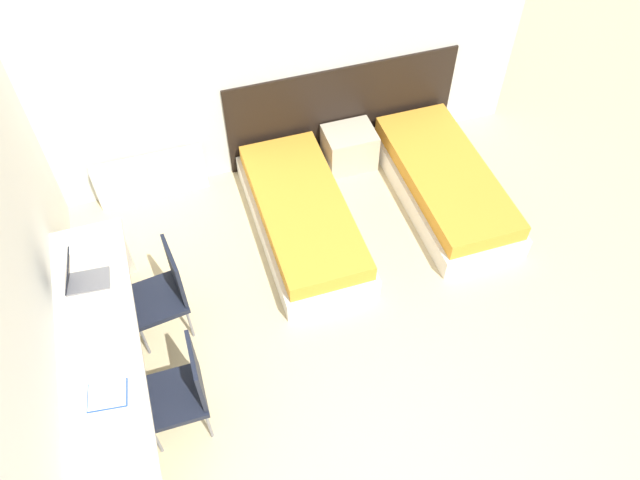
{
  "coord_description": "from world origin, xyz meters",
  "views": [
    {
      "loc": [
        -1.03,
        -1.23,
        4.66
      ],
      "look_at": [
        0.0,
        1.98,
        0.55
      ],
      "focal_mm": 35.0,
      "sensor_mm": 36.0,
      "label": 1
    }
  ],
  "objects": [
    {
      "name": "headboard_panel",
      "position": [
        0.76,
        3.59,
        0.52
      ],
      "size": [
        2.45,
        0.03,
        1.04
      ],
      "color": "black",
      "rests_on": "ground_plane"
    },
    {
      "name": "wall_left",
      "position": [
        -2.18,
        1.8,
        1.35
      ],
      "size": [
        0.05,
        4.6,
        2.7
      ],
      "color": "silver",
      "rests_on": "ground_plane"
    },
    {
      "name": "nightstand",
      "position": [
        0.76,
        3.35,
        0.21
      ],
      "size": [
        0.52,
        0.41,
        0.43
      ],
      "color": "beige",
      "rests_on": "ground_plane"
    },
    {
      "name": "bed_near_door",
      "position": [
        1.51,
        2.59,
        0.19
      ],
      "size": [
        0.86,
        1.94,
        0.39
      ],
      "color": "silver",
      "rests_on": "ground_plane"
    },
    {
      "name": "bed_near_window",
      "position": [
        0.02,
        2.59,
        0.19
      ],
      "size": [
        0.86,
        1.94,
        0.39
      ],
      "color": "silver",
      "rests_on": "ground_plane"
    },
    {
      "name": "laptop",
      "position": [
        -1.92,
        2.0,
        0.79
      ],
      "size": [
        0.35,
        0.24,
        0.33
      ],
      "rotation": [
        0.0,
        0.0,
        -0.07
      ],
      "color": "slate",
      "rests_on": "desk"
    },
    {
      "name": "chair_near_notebook",
      "position": [
        -1.36,
        1.0,
        0.49
      ],
      "size": [
        0.45,
        0.45,
        0.93
      ],
      "rotation": [
        0.0,
        0.0,
        -0.01
      ],
      "color": "black",
      "rests_on": "ground_plane"
    },
    {
      "name": "desk",
      "position": [
        -1.86,
        1.45,
        0.58
      ],
      "size": [
        0.58,
        2.29,
        0.72
      ],
      "color": "beige",
      "rests_on": "ground_plane"
    },
    {
      "name": "radiator",
      "position": [
        -1.28,
        3.51,
        0.25
      ],
      "size": [
        1.09,
        0.12,
        0.5
      ],
      "color": "silver",
      "rests_on": "ground_plane"
    },
    {
      "name": "open_notebook",
      "position": [
        -1.83,
        0.99,
        0.73
      ],
      "size": [
        0.29,
        0.24,
        0.02
      ],
      "rotation": [
        0.0,
        0.0,
        -0.12
      ],
      "color": "#1E4793",
      "rests_on": "desk"
    },
    {
      "name": "chair_near_laptop",
      "position": [
        -1.36,
        1.91,
        0.49
      ],
      "size": [
        0.5,
        0.5,
        0.93
      ],
      "rotation": [
        0.0,
        0.0,
        0.13
      ],
      "color": "black",
      "rests_on": "ground_plane"
    },
    {
      "name": "wall_back",
      "position": [
        0.0,
        3.63,
        1.35
      ],
      "size": [
        5.31,
        0.05,
        2.7
      ],
      "color": "silver",
      "rests_on": "ground_plane"
    }
  ]
}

